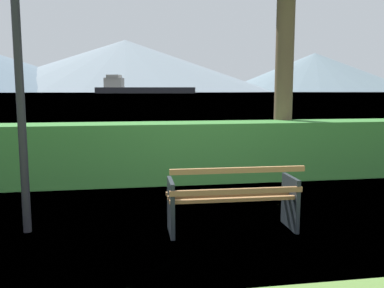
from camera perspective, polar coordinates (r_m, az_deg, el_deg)
ground_plane at (r=5.28m, az=5.55°, el=-11.97°), size 1400.00×1400.00×0.00m
water_surface at (r=313.30m, az=-9.17°, el=7.13°), size 620.00×620.00×0.00m
park_bench at (r=5.10m, az=5.77°, el=-7.69°), size 1.63×0.60×0.87m
hedge_row at (r=7.92m, az=0.19°, el=-1.07°), size 9.13×0.88×1.15m
lamp_post at (r=5.37m, az=-23.61°, el=16.15°), size 0.30×0.30×3.87m
cargo_ship_large at (r=270.43m, az=-7.64°, el=7.82°), size 65.78×23.75×12.06m
distant_hills at (r=597.43m, az=-14.15°, el=10.55°), size 887.95×474.18×75.20m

